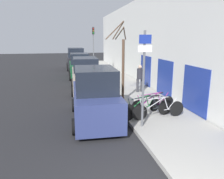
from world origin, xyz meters
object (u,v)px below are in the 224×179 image
(bicycle_1, at_px, (147,108))
(pedestrian_near, at_px, (140,77))
(signpost, at_px, (144,75))
(parked_car_2, at_px, (80,67))
(parked_car_3, at_px, (76,60))
(traffic_light, at_px, (93,43))
(street_tree, at_px, (122,64))
(parked_car_0, at_px, (95,97))
(parked_car_1, at_px, (85,76))
(bicycle_0, at_px, (159,109))
(bicycle_2, at_px, (142,107))
(bicycle_3, at_px, (153,104))

(bicycle_1, distance_m, pedestrian_near, 4.75)
(signpost, xyz_separation_m, parked_car_2, (-1.61, 12.28, -1.17))
(parked_car_3, distance_m, traffic_light, 4.42)
(street_tree, bearing_deg, signpost, -92.35)
(parked_car_0, distance_m, parked_car_1, 5.57)
(bicycle_0, height_order, pedestrian_near, pedestrian_near)
(signpost, distance_m, bicycle_1, 1.89)
(parked_car_2, distance_m, pedestrian_near, 7.65)
(bicycle_2, height_order, bicycle_3, bicycle_3)
(parked_car_2, bearing_deg, parked_car_1, -89.36)
(parked_car_2, bearing_deg, bicycle_0, -77.24)
(street_tree, distance_m, traffic_light, 10.62)
(bicycle_2, distance_m, parked_car_3, 16.79)
(traffic_light, bearing_deg, parked_car_0, -96.99)
(parked_car_1, relative_size, pedestrian_near, 2.62)
(bicycle_3, xyz_separation_m, pedestrian_near, (0.66, 3.85, 0.60))
(bicycle_2, xyz_separation_m, parked_car_0, (-2.09, 0.10, 0.52))
(signpost, bearing_deg, bicycle_2, 70.73)
(parked_car_2, height_order, street_tree, street_tree)
(bicycle_1, xyz_separation_m, parked_car_3, (-2.20, 17.08, 0.52))
(bicycle_0, relative_size, parked_car_3, 0.54)
(bicycle_1, relative_size, traffic_light, 0.56)
(parked_car_3, relative_size, street_tree, 1.06)
(parked_car_0, distance_m, parked_car_2, 10.89)
(signpost, xyz_separation_m, traffic_light, (-0.06, 14.30, 0.86))
(parked_car_1, xyz_separation_m, pedestrian_near, (3.31, -1.55, 0.11))
(parked_car_1, distance_m, traffic_light, 7.76)
(bicycle_0, xyz_separation_m, bicycle_3, (0.11, 0.87, -0.01))
(bicycle_0, distance_m, parked_car_1, 6.79)
(bicycle_1, bearing_deg, pedestrian_near, -26.07)
(parked_car_2, distance_m, traffic_light, 3.26)
(bicycle_0, bearing_deg, parked_car_3, 3.30)
(parked_car_3, height_order, street_tree, street_tree)
(traffic_light, bearing_deg, parked_car_1, -101.60)
(bicycle_2, bearing_deg, signpost, 138.44)
(parked_car_3, bearing_deg, bicycle_0, -81.69)
(bicycle_2, bearing_deg, parked_car_1, -2.75)
(bicycle_3, relative_size, parked_car_3, 0.51)
(street_tree, height_order, traffic_light, traffic_light)
(bicycle_0, height_order, traffic_light, traffic_light)
(bicycle_0, distance_m, bicycle_1, 0.47)
(traffic_light, bearing_deg, signpost, -89.77)
(pedestrian_near, bearing_deg, parked_car_1, -30.45)
(bicycle_3, height_order, pedestrian_near, pedestrian_near)
(signpost, relative_size, bicycle_1, 1.43)
(bicycle_1, bearing_deg, bicycle_0, -121.29)
(bicycle_0, bearing_deg, signpost, 119.48)
(street_tree, relative_size, traffic_light, 0.94)
(signpost, bearing_deg, bicycle_3, 54.98)
(bicycle_2, xyz_separation_m, pedestrian_near, (1.30, 4.12, 0.62))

